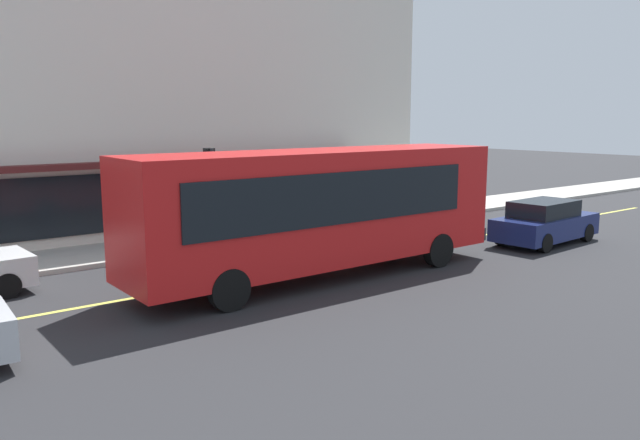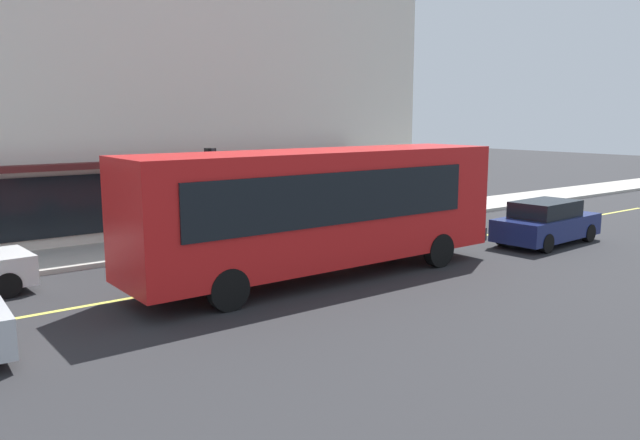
{
  "view_description": "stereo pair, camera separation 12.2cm",
  "coord_description": "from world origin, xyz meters",
  "px_view_note": "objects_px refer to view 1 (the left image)",
  "views": [
    {
      "loc": [
        -12.81,
        -14.57,
        4.39
      ],
      "look_at": [
        -2.44,
        -1.17,
        1.6
      ],
      "focal_mm": 35.33,
      "sensor_mm": 36.0,
      "label": 1
    },
    {
      "loc": [
        -12.71,
        -14.65,
        4.39
      ],
      "look_at": [
        -2.44,
        -1.17,
        1.6
      ],
      "focal_mm": 35.33,
      "sensor_mm": 36.0,
      "label": 2
    }
  ],
  "objects_px": {
    "traffic_light": "(210,172)",
    "pedestrian_mid_block": "(192,206)",
    "pedestrian_waiting": "(153,216)",
    "bus": "(322,206)",
    "car_navy": "(545,223)",
    "pedestrian_by_curb": "(399,196)"
  },
  "relations": [
    {
      "from": "car_navy",
      "to": "pedestrian_by_curb",
      "type": "xyz_separation_m",
      "value": [
        -0.78,
        6.42,
        0.37
      ]
    },
    {
      "from": "pedestrian_waiting",
      "to": "pedestrian_mid_block",
      "type": "bearing_deg",
      "value": 17.42
    },
    {
      "from": "traffic_light",
      "to": "pedestrian_by_curb",
      "type": "height_order",
      "value": "traffic_light"
    },
    {
      "from": "car_navy",
      "to": "pedestrian_by_curb",
      "type": "bearing_deg",
      "value": 96.89
    },
    {
      "from": "bus",
      "to": "traffic_light",
      "type": "relative_size",
      "value": 3.48
    },
    {
      "from": "traffic_light",
      "to": "pedestrian_waiting",
      "type": "distance_m",
      "value": 2.39
    },
    {
      "from": "traffic_light",
      "to": "pedestrian_mid_block",
      "type": "distance_m",
      "value": 1.76
    },
    {
      "from": "bus",
      "to": "car_navy",
      "type": "xyz_separation_m",
      "value": [
        9.03,
        -1.07,
        -1.24
      ]
    },
    {
      "from": "traffic_light",
      "to": "pedestrian_mid_block",
      "type": "bearing_deg",
      "value": 95.42
    },
    {
      "from": "car_navy",
      "to": "pedestrian_mid_block",
      "type": "bearing_deg",
      "value": 140.32
    },
    {
      "from": "pedestrian_mid_block",
      "to": "bus",
      "type": "bearing_deg",
      "value": -85.73
    },
    {
      "from": "bus",
      "to": "pedestrian_mid_block",
      "type": "bearing_deg",
      "value": 94.27
    },
    {
      "from": "bus",
      "to": "pedestrian_waiting",
      "type": "height_order",
      "value": "bus"
    },
    {
      "from": "traffic_light",
      "to": "car_navy",
      "type": "relative_size",
      "value": 0.73
    },
    {
      "from": "pedestrian_waiting",
      "to": "traffic_light",
      "type": "bearing_deg",
      "value": -21.42
    },
    {
      "from": "car_navy",
      "to": "pedestrian_waiting",
      "type": "bearing_deg",
      "value": 146.63
    },
    {
      "from": "traffic_light",
      "to": "pedestrian_waiting",
      "type": "bearing_deg",
      "value": 158.58
    },
    {
      "from": "pedestrian_waiting",
      "to": "pedestrian_mid_block",
      "type": "height_order",
      "value": "pedestrian_mid_block"
    },
    {
      "from": "pedestrian_mid_block",
      "to": "traffic_light",
      "type": "bearing_deg",
      "value": -84.58
    },
    {
      "from": "car_navy",
      "to": "pedestrian_mid_block",
      "type": "xyz_separation_m",
      "value": [
        -9.54,
        7.92,
        0.54
      ]
    },
    {
      "from": "bus",
      "to": "car_navy",
      "type": "distance_m",
      "value": 9.18
    },
    {
      "from": "bus",
      "to": "pedestrian_waiting",
      "type": "distance_m",
      "value": 6.75
    }
  ]
}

